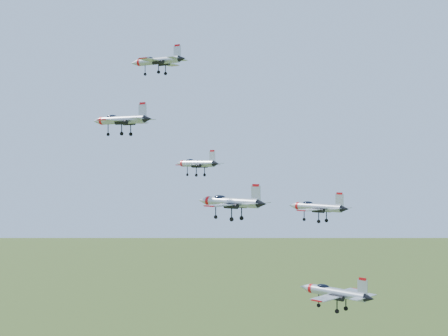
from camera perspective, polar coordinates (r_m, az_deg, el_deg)
The scene contains 6 objects.
jet_lead at distance 132.16m, azimuth -6.16°, elevation 9.72°, with size 13.91×11.65×3.73m.
jet_left_high at distance 111.97m, azimuth -2.54°, elevation 0.43°, with size 11.23×9.33×3.00m.
jet_right_high at distance 99.46m, azimuth -9.44°, elevation 4.37°, with size 12.05×10.05×3.22m.
jet_left_low at distance 106.82m, azimuth 8.49°, elevation -3.54°, with size 12.42×10.31×3.32m.
jet_right_low at distance 91.93m, azimuth 0.56°, elevation -3.11°, with size 12.96×10.65×3.47m.
jet_trail at distance 98.24m, azimuth 10.06°, elevation -11.11°, with size 13.43×11.13×3.59m.
Camera 1 is at (70.48, -83.21, 125.72)m, focal length 50.00 mm.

